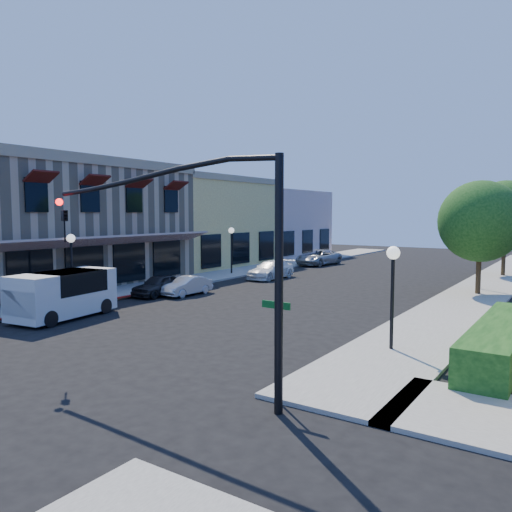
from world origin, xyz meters
The scene contains 21 objects.
ground centered at (0.00, 0.00, 0.00)m, with size 120.00×120.00×0.00m, color black.
sidewalk_left centered at (-8.75, 27.00, 0.06)m, with size 3.50×50.00×0.12m, color gray.
sidewalk_right centered at (8.75, 27.00, 0.06)m, with size 3.50×50.00×0.12m, color gray.
curb_red_strip centered at (-6.90, 8.00, 0.00)m, with size 0.25×10.00×0.06m, color maroon.
corner_brick_building centered at (-15.45, 11.00, 4.01)m, with size 11.77×18.20×8.10m.
yellow_stucco_building centered at (-15.50, 26.00, 3.80)m, with size 10.00×12.00×7.60m, color tan.
pink_stucco_building centered at (-15.50, 38.00, 3.50)m, with size 10.00×12.00×7.00m, color #C49B94.
hedge centered at (11.70, 9.00, 0.00)m, with size 1.40×8.00×1.10m, color #113D11.
street_tree_a centered at (8.80, 22.00, 4.19)m, with size 4.56×4.56×6.48m.
street_tree_b centered at (8.80, 32.00, 4.54)m, with size 4.94×4.94×7.02m.
signal_mast_arm centered at (5.86, 1.50, 4.09)m, with size 8.01×0.39×6.00m.
street_name_sign centered at (7.50, 2.20, 1.70)m, with size 0.80×0.06×2.50m.
lamppost_left_near centered at (-8.50, 8.00, 2.74)m, with size 0.44×0.44×3.57m.
lamppost_left_far centered at (-8.50, 22.00, 2.74)m, with size 0.44×0.44×3.57m.
lamppost_right_near centered at (8.50, 8.00, 2.74)m, with size 0.44×0.44×3.57m.
lamppost_right_far centered at (8.50, 24.00, 2.74)m, with size 0.44×0.44×3.57m.
white_van centered at (-5.40, 5.22, 1.19)m, with size 2.62×4.88×2.06m.
parked_car_a centered at (-6.20, 12.00, 0.60)m, with size 1.41×3.52×1.20m, color black.
parked_car_b centered at (-5.00, 13.00, 0.53)m, with size 1.13×3.24×1.07m, color silver.
parked_car_c centered at (-4.80, 21.66, 0.63)m, with size 1.76×4.32×1.25m, color white.
parked_car_d centered at (-6.20, 32.00, 0.69)m, with size 2.29×4.96×1.38m, color #A1A4A6.
Camera 1 is at (13.81, -8.17, 4.67)m, focal length 35.00 mm.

